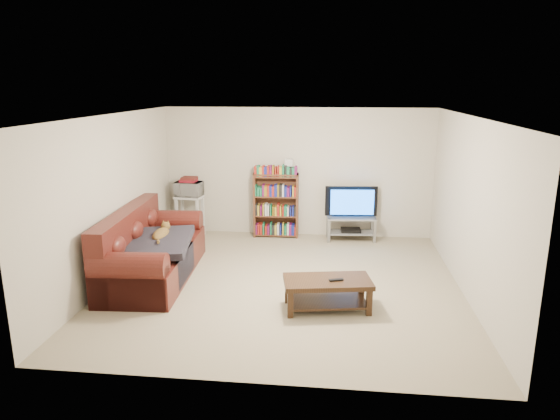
# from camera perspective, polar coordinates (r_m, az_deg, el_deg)

# --- Properties ---
(floor) EXTENTS (5.00, 5.00, 0.00)m
(floor) POSITION_cam_1_polar(r_m,az_deg,el_deg) (7.31, 0.43, -8.42)
(floor) COLOR tan
(floor) RESTS_ON ground
(ceiling) EXTENTS (5.00, 5.00, 0.00)m
(ceiling) POSITION_cam_1_polar(r_m,az_deg,el_deg) (6.76, 0.47, 10.72)
(ceiling) COLOR white
(ceiling) RESTS_ON ground
(wall_back) EXTENTS (5.00, 0.00, 5.00)m
(wall_back) POSITION_cam_1_polar(r_m,az_deg,el_deg) (9.38, 2.04, 4.31)
(wall_back) COLOR silver
(wall_back) RESTS_ON ground
(wall_front) EXTENTS (5.00, 0.00, 5.00)m
(wall_front) POSITION_cam_1_polar(r_m,az_deg,el_deg) (4.56, -2.83, -6.51)
(wall_front) COLOR silver
(wall_front) RESTS_ON ground
(wall_left) EXTENTS (0.00, 5.00, 5.00)m
(wall_left) POSITION_cam_1_polar(r_m,az_deg,el_deg) (7.61, -18.63, 1.22)
(wall_left) COLOR silver
(wall_left) RESTS_ON ground
(wall_right) EXTENTS (0.00, 5.00, 5.00)m
(wall_right) POSITION_cam_1_polar(r_m,az_deg,el_deg) (7.13, 20.85, 0.20)
(wall_right) COLOR silver
(wall_right) RESTS_ON ground
(sofa) EXTENTS (1.18, 2.46, 1.02)m
(sofa) POSITION_cam_1_polar(r_m,az_deg,el_deg) (7.70, -14.83, -4.92)
(sofa) COLOR #4F1A14
(sofa) RESTS_ON floor
(blanket) EXTENTS (1.09, 1.32, 0.20)m
(blanket) POSITION_cam_1_polar(r_m,az_deg,el_deg) (7.42, -13.89, -3.66)
(blanket) COLOR #26232D
(blanket) RESTS_ON sofa
(cat) EXTENTS (0.30, 0.67, 0.20)m
(cat) POSITION_cam_1_polar(r_m,az_deg,el_deg) (7.60, -13.45, -2.73)
(cat) COLOR brown
(cat) RESTS_ON sofa
(coffee_table) EXTENTS (1.18, 0.74, 0.40)m
(coffee_table) POSITION_cam_1_polar(r_m,az_deg,el_deg) (6.47, 5.44, -8.91)
(coffee_table) COLOR #311E11
(coffee_table) RESTS_ON floor
(remote) EXTENTS (0.19, 0.11, 0.02)m
(remote) POSITION_cam_1_polar(r_m,az_deg,el_deg) (6.39, 6.44, -7.95)
(remote) COLOR black
(remote) RESTS_ON coffee_table
(tv_stand) EXTENTS (0.92, 0.47, 0.44)m
(tv_stand) POSITION_cam_1_polar(r_m,az_deg,el_deg) (9.28, 8.11, -1.61)
(tv_stand) COLOR #999EA3
(tv_stand) RESTS_ON floor
(television) EXTENTS (0.96, 0.20, 0.55)m
(television) POSITION_cam_1_polar(r_m,az_deg,el_deg) (9.18, 8.20, 0.89)
(television) COLOR black
(television) RESTS_ON tv_stand
(dvd_player) EXTENTS (0.37, 0.28, 0.06)m
(dvd_player) POSITION_cam_1_polar(r_m,az_deg,el_deg) (9.31, 8.08, -2.28)
(dvd_player) COLOR black
(dvd_player) RESTS_ON tv_stand
(bookshelf) EXTENTS (0.84, 0.29, 1.21)m
(bookshelf) POSITION_cam_1_polar(r_m,az_deg,el_deg) (9.34, -0.46, 0.66)
(bookshelf) COLOR #59321E
(bookshelf) RESTS_ON floor
(shelf_clutter) EXTENTS (0.62, 0.20, 0.28)m
(shelf_clutter) POSITION_cam_1_polar(r_m,az_deg,el_deg) (9.20, 0.15, 4.85)
(shelf_clutter) COLOR silver
(shelf_clutter) RESTS_ON bookshelf
(microwave_stand) EXTENTS (0.52, 0.40, 0.78)m
(microwave_stand) POSITION_cam_1_polar(r_m,az_deg,el_deg) (9.53, -10.26, -0.05)
(microwave_stand) COLOR silver
(microwave_stand) RESTS_ON floor
(microwave) EXTENTS (0.51, 0.37, 0.27)m
(microwave) POSITION_cam_1_polar(r_m,az_deg,el_deg) (9.44, -10.37, 2.39)
(microwave) COLOR silver
(microwave) RESTS_ON microwave_stand
(game_boxes) EXTENTS (0.31, 0.27, 0.05)m
(game_boxes) POSITION_cam_1_polar(r_m,az_deg,el_deg) (9.41, -10.42, 3.34)
(game_boxes) COLOR maroon
(game_boxes) RESTS_ON microwave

